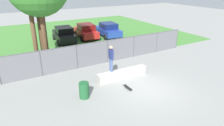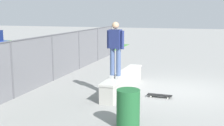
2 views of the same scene
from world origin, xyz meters
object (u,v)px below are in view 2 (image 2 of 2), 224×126
Objects in this scene: concrete_ledge at (123,82)px; skateboard at (160,95)px; skateboarder at (115,48)px; trash_bin at (128,109)px.

concrete_ledge is 4.52× the size of skateboard.
skateboard is at bearing -109.56° from concrete_ledge.
concrete_ledge is 2.00× the size of skateboarder.
skateboard is at bearing -74.85° from skateboarder.
skateboarder reaches higher than trash_bin.
concrete_ledge is 1.47m from skateboard.
skateboard is at bearing -7.70° from trash_bin.
skateboarder is 2.12m from skateboard.
concrete_ledge is at bearing 17.36° from trash_bin.
trash_bin reaches higher than skateboard.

